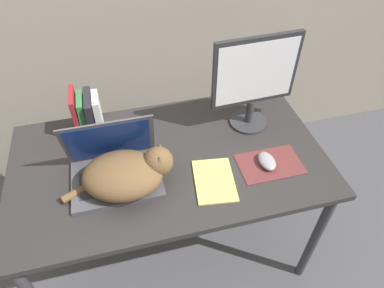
# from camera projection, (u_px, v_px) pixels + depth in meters

# --- Properties ---
(desk) EXTENTS (1.37, 0.77, 0.74)m
(desk) POSITION_uv_depth(u_px,v_px,m) (169.00, 169.00, 1.55)
(desk) COLOR #2D2B2B
(desk) RESTS_ON ground_plane
(laptop) EXTENTS (0.36, 0.27, 0.27)m
(laptop) POSITION_uv_depth(u_px,v_px,m) (115.00, 167.00, 1.39)
(laptop) COLOR #4C4C51
(laptop) RESTS_ON desk
(cat) EXTENTS (0.45, 0.30, 0.17)m
(cat) POSITION_uv_depth(u_px,v_px,m) (127.00, 174.00, 1.34)
(cat) COLOR brown
(cat) RESTS_ON desk
(external_monitor) EXTENTS (0.39, 0.18, 0.45)m
(external_monitor) POSITION_uv_depth(u_px,v_px,m) (255.00, 79.00, 1.50)
(external_monitor) COLOR #333338
(external_monitor) RESTS_ON desk
(mousepad) EXTENTS (0.27, 0.18, 0.00)m
(mousepad) POSITION_uv_depth(u_px,v_px,m) (270.00, 164.00, 1.47)
(mousepad) COLOR brown
(mousepad) RESTS_ON desk
(computer_mouse) EXTENTS (0.07, 0.11, 0.03)m
(computer_mouse) POSITION_uv_depth(u_px,v_px,m) (267.00, 161.00, 1.46)
(computer_mouse) COLOR #99999E
(computer_mouse) RESTS_ON mousepad
(book_row) EXTENTS (0.12, 0.17, 0.22)m
(book_row) POSITION_uv_depth(u_px,v_px,m) (87.00, 114.00, 1.57)
(book_row) COLOR maroon
(book_row) RESTS_ON desk
(notepad) EXTENTS (0.19, 0.25, 0.01)m
(notepad) POSITION_uv_depth(u_px,v_px,m) (214.00, 180.00, 1.41)
(notepad) COLOR #E5DB6B
(notepad) RESTS_ON desk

